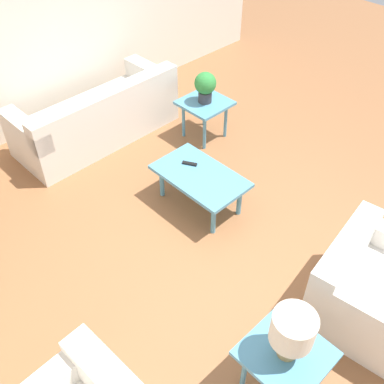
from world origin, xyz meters
The scene contains 10 objects.
ground_plane centered at (0.00, 0.00, 0.00)m, with size 14.00×14.00×0.00m, color #8E5B38.
wall_right centered at (3.06, 0.00, 1.35)m, with size 0.12×7.20×2.70m.
sofa centered at (2.25, -0.05, 0.29)m, with size 0.87×2.06×0.77m.
armchair centered at (-1.47, -0.18, 0.29)m, with size 1.01×1.11×0.71m.
coffee_table centered at (0.48, -0.09, 0.37)m, with size 0.98×0.58×0.42m.
side_table_plant centered at (1.35, -1.04, 0.44)m, with size 0.56×0.56×0.51m.
side_table_lamp centered at (-1.35, 0.89, 0.44)m, with size 0.56×0.56×0.51m.
potted_plant centered at (1.35, -1.04, 0.73)m, with size 0.27×0.27×0.38m.
table_lamp centered at (-1.35, 0.89, 0.78)m, with size 0.30×0.30×0.42m.
remote_control centered at (0.68, -0.13, 0.43)m, with size 0.16×0.11×0.02m.
Camera 1 is at (-2.01, 2.42, 3.39)m, focal length 42.00 mm.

